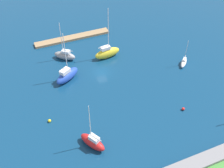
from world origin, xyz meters
TOP-DOWN VIEW (x-y plane):
  - water at (0.00, 0.00)m, footprint 160.00×160.00m
  - pier_dock at (2.33, -18.51)m, footprint 23.08×2.69m
  - sailboat_blue_lone_north at (9.01, -0.43)m, footprint 7.44×5.87m
  - sailboat_red_east_end at (9.91, 20.93)m, footprint 4.58×6.05m
  - sailboat_gray_far_south at (7.22, -9.29)m, footprint 6.12×5.68m
  - sailboat_yellow_far_north at (-3.82, -5.48)m, footprint 7.62×2.99m
  - sailboat_white_along_channel at (-21.57, 5.55)m, footprint 4.12×4.09m
  - mooring_buoy_yellow at (16.38, 11.56)m, footprint 0.69×0.69m
  - mooring_buoy_red at (-11.92, 19.70)m, footprint 0.70×0.70m

SIDE VIEW (x-z plane):
  - water at x=0.00m, z-range 0.00..0.00m
  - mooring_buoy_yellow at x=16.38m, z-range 0.00..0.69m
  - pier_dock at x=2.33m, z-range 0.00..0.69m
  - mooring_buoy_red at x=-11.92m, z-range 0.00..0.70m
  - sailboat_white_along_channel at x=-21.57m, z-range -3.11..4.56m
  - sailboat_gray_far_south at x=7.22m, z-range -4.31..6.72m
  - sailboat_red_east_end at x=9.91m, z-range -4.25..6.80m
  - sailboat_blue_lone_north at x=9.01m, z-range -5.11..8.05m
  - sailboat_yellow_far_north at x=-3.82m, z-range -5.68..8.83m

